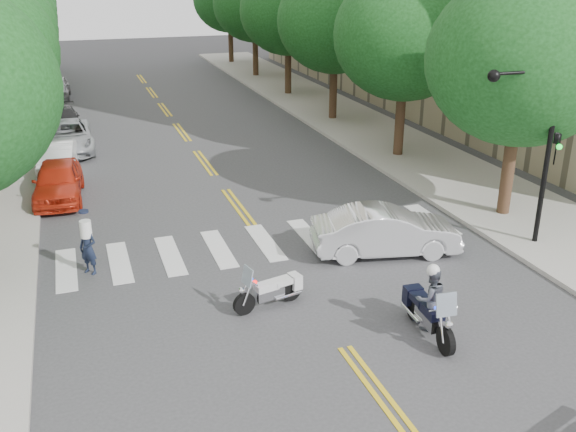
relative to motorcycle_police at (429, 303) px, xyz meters
name	(u,v)px	position (x,y,z in m)	size (l,w,h in m)	color
ground	(345,348)	(-2.17, 0.07, -0.85)	(140.00, 140.00, 0.00)	#38383A
sidewalk_right	(344,118)	(7.33, 22.07, -0.77)	(5.00, 60.00, 0.15)	#9E9991
tree_l_3	(0,18)	(-10.97, 30.07, 4.71)	(6.40, 6.40, 8.45)	#382316
tree_l_4	(8,9)	(-10.97, 38.07, 4.71)	(6.40, 6.40, 8.45)	#382316
tree_l_5	(14,3)	(-10.97, 46.07, 4.71)	(6.40, 6.40, 8.45)	#382316
tree_r_0	(523,59)	(6.63, 6.07, 4.71)	(6.40, 6.40, 8.45)	#382316
tree_r_1	(405,35)	(6.63, 14.07, 4.71)	(6.40, 6.40, 8.45)	#382316
tree_r_2	(335,21)	(6.63, 22.07, 4.71)	(6.40, 6.40, 8.45)	#382316
tree_r_3	(288,11)	(6.63, 30.07, 4.71)	(6.40, 6.40, 8.45)	#382316
tree_r_4	(255,4)	(6.63, 38.07, 4.71)	(6.40, 6.40, 8.45)	#382316
traffic_signal_pole	(538,134)	(5.55, 3.56, 2.87)	(2.82, 0.42, 6.00)	black
motorcycle_police	(429,303)	(0.00, 0.00, 0.00)	(0.82, 2.35, 1.91)	black
motorcycle_parked	(274,290)	(-3.14, 2.55, -0.39)	(2.01, 0.79, 1.31)	black
officer_standing	(88,248)	(-7.67, 6.11, -0.05)	(0.58, 0.38, 1.59)	black
convertible	(386,231)	(1.15, 4.57, -0.10)	(1.59, 4.56, 1.50)	white
parked_car_a	(58,181)	(-8.47, 13.07, -0.11)	(1.75, 4.35, 1.48)	red
parked_car_b	(58,159)	(-8.47, 16.56, -0.19)	(1.38, 3.97, 1.31)	white
parked_car_c	(67,137)	(-8.02, 20.13, -0.13)	(2.39, 5.17, 1.44)	#A6A9AD
parked_car_d	(63,119)	(-8.15, 24.57, -0.24)	(1.70, 4.18, 1.21)	black
parked_car_e	(56,88)	(-8.47, 34.07, -0.13)	(1.69, 4.19, 1.43)	gray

